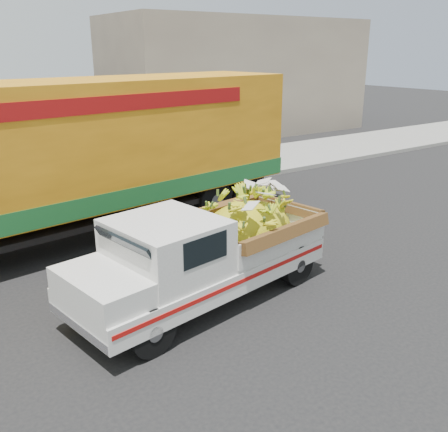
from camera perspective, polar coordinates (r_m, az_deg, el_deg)
ground at (r=8.73m, az=-11.87°, el=-12.67°), size 100.00×100.00×0.00m
curb at (r=14.79m, az=-22.51°, el=-0.14°), size 60.00×0.25×0.15m
sidewalk at (r=16.78m, az=-24.14°, el=1.74°), size 60.00×4.00×0.14m
building_right at (r=28.35m, az=1.53°, el=15.64°), size 14.00×6.00×6.00m
pickup_truck at (r=9.32m, az=-0.79°, el=-3.60°), size 5.27×2.64×1.77m
semi_trailer at (r=12.19m, az=-17.01°, el=6.69°), size 12.04×3.97×3.80m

